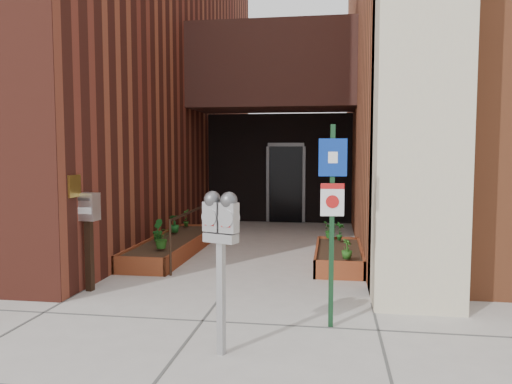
% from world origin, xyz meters
% --- Properties ---
extents(ground, '(80.00, 80.00, 0.00)m').
position_xyz_m(ground, '(0.00, 0.00, 0.00)').
color(ground, '#9E9991').
rests_on(ground, ground).
extents(architecture, '(20.00, 14.60, 10.00)m').
position_xyz_m(architecture, '(-0.18, 6.89, 4.98)').
color(architecture, '#5F251B').
rests_on(architecture, ground).
extents(planter_left, '(0.90, 3.60, 0.30)m').
position_xyz_m(planter_left, '(-1.55, 2.70, 0.13)').
color(planter_left, maroon).
rests_on(planter_left, ground).
extents(planter_right, '(0.80, 2.20, 0.30)m').
position_xyz_m(planter_right, '(1.60, 2.20, 0.13)').
color(planter_right, maroon).
rests_on(planter_right, ground).
extents(handrail, '(0.04, 3.34, 0.90)m').
position_xyz_m(handrail, '(-1.05, 2.65, 0.75)').
color(handrail, black).
rests_on(handrail, ground).
extents(parking_meter, '(0.37, 0.24, 1.59)m').
position_xyz_m(parking_meter, '(0.43, -1.89, 1.23)').
color(parking_meter, '#9A9A9C').
rests_on(parking_meter, ground).
extents(sign_post, '(0.31, 0.08, 2.27)m').
position_xyz_m(sign_post, '(1.48, -0.97, 1.39)').
color(sign_post, '#14371D').
rests_on(sign_post, ground).
extents(payment_dropbox, '(0.30, 0.24, 1.39)m').
position_xyz_m(payment_dropbox, '(-1.90, -0.00, 1.00)').
color(payment_dropbox, black).
rests_on(payment_dropbox, ground).
extents(shrub_left_a, '(0.45, 0.45, 0.36)m').
position_xyz_m(shrub_left_a, '(-1.42, 1.65, 0.48)').
color(shrub_left_a, '#25631C').
rests_on(shrub_left_a, planter_left).
extents(shrub_left_b, '(0.31, 0.31, 0.41)m').
position_xyz_m(shrub_left_b, '(-1.74, 2.31, 0.50)').
color(shrub_left_b, '#1A5B1D').
rests_on(shrub_left_b, planter_left).
extents(shrub_left_c, '(0.23, 0.23, 0.36)m').
position_xyz_m(shrub_left_c, '(-1.74, 3.33, 0.48)').
color(shrub_left_c, '#195A1F').
rests_on(shrub_left_c, planter_left).
extents(shrub_left_d, '(0.28, 0.28, 0.38)m').
position_xyz_m(shrub_left_d, '(-1.74, 4.15, 0.49)').
color(shrub_left_d, '#1F5117').
rests_on(shrub_left_d, planter_left).
extents(shrub_right_a, '(0.23, 0.23, 0.31)m').
position_xyz_m(shrub_right_a, '(1.71, 1.30, 0.45)').
color(shrub_right_a, '#255C1A').
rests_on(shrub_right_a, planter_right).
extents(shrub_right_b, '(0.26, 0.26, 0.36)m').
position_xyz_m(shrub_right_b, '(1.62, 2.89, 0.48)').
color(shrub_right_b, '#1C6220').
rests_on(shrub_right_b, planter_right).
extents(shrub_right_c, '(0.30, 0.30, 0.32)m').
position_xyz_m(shrub_right_c, '(1.45, 3.10, 0.46)').
color(shrub_right_c, '#1C5D1A').
rests_on(shrub_right_c, planter_right).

